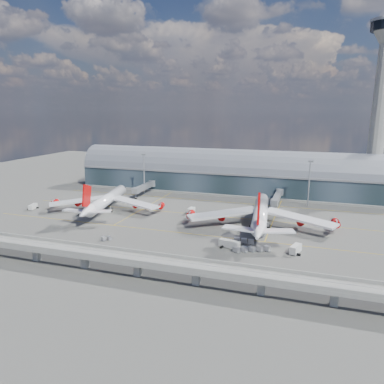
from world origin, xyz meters
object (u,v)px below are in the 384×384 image
(floodlight_mast_left, at_px, (144,173))
(service_truck_4, at_px, (191,211))
(airliner_left, at_px, (106,200))
(cargo_train_2, at_px, (244,241))
(control_tower, at_px, (379,112))
(service_truck_1, at_px, (82,213))
(service_truck_2, at_px, (229,244))
(cargo_train_0, at_px, (106,239))
(service_truck_0, at_px, (33,207))
(service_truck_5, at_px, (151,207))
(floodlight_mast_right, at_px, (309,182))
(service_truck_3, at_px, (296,249))
(airliner_right, at_px, (260,215))
(cargo_train_1, at_px, (252,249))

(floodlight_mast_left, distance_m, service_truck_4, 56.64)
(airliner_left, xyz_separation_m, cargo_train_2, (78.94, -25.67, -4.70))
(control_tower, height_order, service_truck_1, control_tower)
(service_truck_2, height_order, cargo_train_0, service_truck_2)
(service_truck_0, relative_size, service_truck_2, 0.79)
(service_truck_1, bearing_deg, cargo_train_0, -132.15)
(floodlight_mast_left, bearing_deg, control_tower, 11.72)
(service_truck_4, xyz_separation_m, cargo_train_0, (-20.39, -49.33, -0.74))
(service_truck_0, distance_m, service_truck_5, 63.77)
(control_tower, height_order, floodlight_mast_right, control_tower)
(control_tower, bearing_deg, service_truck_3, -110.13)
(service_truck_3, relative_size, cargo_train_2, 0.80)
(service_truck_3, bearing_deg, service_truck_1, -172.74)
(service_truck_3, relative_size, service_truck_4, 1.26)
(control_tower, relative_size, service_truck_4, 18.51)
(service_truck_5, relative_size, cargo_train_0, 1.28)
(airliner_left, bearing_deg, floodlight_mast_right, 12.14)
(airliner_right, bearing_deg, floodlight_mast_right, 60.65)
(service_truck_0, bearing_deg, service_truck_2, -26.32)
(service_truck_0, xyz_separation_m, service_truck_3, (138.75, -20.29, 0.21))
(service_truck_5, bearing_deg, service_truck_2, -103.38)
(floodlight_mast_left, bearing_deg, service_truck_1, -99.35)
(floodlight_mast_left, bearing_deg, cargo_train_0, -74.88)
(service_truck_1, relative_size, service_truck_4, 0.81)
(floodlight_mast_right, xyz_separation_m, service_truck_1, (-109.04, -54.94, -12.31))
(service_truck_5, height_order, cargo_train_0, service_truck_5)
(airliner_right, bearing_deg, service_truck_0, 177.21)
(service_truck_1, height_order, cargo_train_2, service_truck_1)
(service_truck_3, bearing_deg, cargo_train_2, -174.73)
(control_tower, bearing_deg, airliner_left, -152.31)
(control_tower, bearing_deg, service_truck_4, -145.69)
(floodlight_mast_right, height_order, service_truck_5, floodlight_mast_right)
(airliner_right, height_order, cargo_train_1, airliner_right)
(service_truck_1, xyz_separation_m, service_truck_5, (28.61, 21.30, 0.11))
(floodlight_mast_left, bearing_deg, floodlight_mast_right, 0.00)
(service_truck_1, xyz_separation_m, cargo_train_1, (90.81, -22.50, -0.31))
(airliner_left, relative_size, service_truck_5, 10.53)
(airliner_left, height_order, service_truck_0, airliner_left)
(cargo_train_1, bearing_deg, airliner_right, 26.50)
(airliner_right, relative_size, cargo_train_1, 5.15)
(service_truck_5, distance_m, cargo_train_2, 67.87)
(floodlight_mast_right, height_order, service_truck_2, floodlight_mast_right)
(service_truck_5, distance_m, cargo_train_1, 76.08)
(floodlight_mast_left, xyz_separation_m, airliner_right, (80.32, -46.13, -7.65))
(cargo_train_0, bearing_deg, airliner_left, 59.29)
(service_truck_0, xyz_separation_m, cargo_train_0, (63.76, -30.60, -0.58))
(service_truck_4, relative_size, cargo_train_2, 0.63)
(control_tower, bearing_deg, floodlight_mast_right, -141.34)
(floodlight_mast_right, xyz_separation_m, cargo_train_0, (-77.29, -84.04, -12.80))
(service_truck_0, height_order, service_truck_5, service_truck_5)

